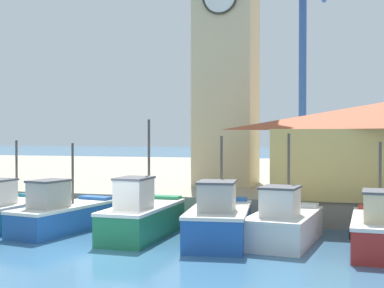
{
  "coord_description": "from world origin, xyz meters",
  "views": [
    {
      "loc": [
        7.92,
        -16.3,
        3.95
      ],
      "look_at": [
        0.69,
        8.58,
        3.5
      ],
      "focal_mm": 50.0,
      "sensor_mm": 36.0,
      "label": 1
    }
  ],
  "objects_px": {
    "fishing_boat_right_inner": "(285,223)",
    "fishing_boat_mid_right": "(219,220)",
    "fishing_boat_center": "(142,216)",
    "dock_worker_along_quay": "(314,178)",
    "clock_tower": "(227,48)",
    "port_crane_near": "(303,88)",
    "fishing_boat_left_inner": "(6,211)",
    "dock_worker_near_tower": "(280,178)",
    "fishing_boat_mid_left": "(62,214)",
    "fishing_boat_right_outer": "(380,230)"
  },
  "relations": [
    {
      "from": "fishing_boat_right_inner",
      "to": "fishing_boat_mid_right",
      "type": "bearing_deg",
      "value": -168.03
    },
    {
      "from": "fishing_boat_center",
      "to": "dock_worker_along_quay",
      "type": "relative_size",
      "value": 3.14
    },
    {
      "from": "clock_tower",
      "to": "port_crane_near",
      "type": "bearing_deg",
      "value": 72.37
    },
    {
      "from": "fishing_boat_left_inner",
      "to": "fishing_boat_center",
      "type": "bearing_deg",
      "value": -3.33
    },
    {
      "from": "port_crane_near",
      "to": "dock_worker_near_tower",
      "type": "xyz_separation_m",
      "value": [
        0.26,
        -15.99,
        -5.39
      ]
    },
    {
      "from": "fishing_boat_mid_left",
      "to": "fishing_boat_mid_right",
      "type": "xyz_separation_m",
      "value": [
        6.63,
        -0.22,
        0.07
      ]
    },
    {
      "from": "fishing_boat_right_outer",
      "to": "clock_tower",
      "type": "height_order",
      "value": "clock_tower"
    },
    {
      "from": "fishing_boat_mid_left",
      "to": "fishing_boat_right_outer",
      "type": "distance_m",
      "value": 12.23
    },
    {
      "from": "clock_tower",
      "to": "fishing_boat_mid_left",
      "type": "bearing_deg",
      "value": -114.3
    },
    {
      "from": "fishing_boat_center",
      "to": "clock_tower",
      "type": "relative_size",
      "value": 0.31
    },
    {
      "from": "clock_tower",
      "to": "dock_worker_along_quay",
      "type": "distance_m",
      "value": 9.88
    },
    {
      "from": "fishing_boat_right_outer",
      "to": "port_crane_near",
      "type": "height_order",
      "value": "port_crane_near"
    },
    {
      "from": "fishing_boat_center",
      "to": "fishing_boat_mid_right",
      "type": "relative_size",
      "value": 0.98
    },
    {
      "from": "fishing_boat_right_outer",
      "to": "fishing_boat_center",
      "type": "bearing_deg",
      "value": 179.37
    },
    {
      "from": "clock_tower",
      "to": "dock_worker_near_tower",
      "type": "xyz_separation_m",
      "value": [
        3.66,
        -5.3,
        -6.86
      ]
    },
    {
      "from": "fishing_boat_center",
      "to": "dock_worker_along_quay",
      "type": "bearing_deg",
      "value": 41.3
    },
    {
      "from": "fishing_boat_right_outer",
      "to": "dock_worker_near_tower",
      "type": "height_order",
      "value": "fishing_boat_right_outer"
    },
    {
      "from": "fishing_boat_mid_right",
      "to": "port_crane_near",
      "type": "xyz_separation_m",
      "value": [
        1.36,
        21.08,
        6.59
      ]
    },
    {
      "from": "fishing_boat_mid_right",
      "to": "port_crane_near",
      "type": "distance_m",
      "value": 22.13
    },
    {
      "from": "fishing_boat_mid_left",
      "to": "fishing_boat_right_outer",
      "type": "relative_size",
      "value": 1.04
    },
    {
      "from": "fishing_boat_left_inner",
      "to": "fishing_boat_mid_left",
      "type": "relative_size",
      "value": 0.97
    },
    {
      "from": "dock_worker_near_tower",
      "to": "clock_tower",
      "type": "bearing_deg",
      "value": 124.66
    },
    {
      "from": "fishing_boat_right_inner",
      "to": "fishing_boat_left_inner",
      "type": "bearing_deg",
      "value": -179.68
    },
    {
      "from": "fishing_boat_mid_right",
      "to": "clock_tower",
      "type": "xyz_separation_m",
      "value": [
        -2.04,
        10.39,
        8.06
      ]
    },
    {
      "from": "fishing_boat_mid_left",
      "to": "dock_worker_near_tower",
      "type": "xyz_separation_m",
      "value": [
        8.26,
        4.87,
        1.27
      ]
    },
    {
      "from": "fishing_boat_right_inner",
      "to": "dock_worker_along_quay",
      "type": "distance_m",
      "value": 5.19
    },
    {
      "from": "fishing_boat_mid_left",
      "to": "fishing_boat_right_inner",
      "type": "distance_m",
      "value": 8.96
    },
    {
      "from": "fishing_boat_mid_right",
      "to": "dock_worker_near_tower",
      "type": "distance_m",
      "value": 5.47
    },
    {
      "from": "fishing_boat_right_outer",
      "to": "dock_worker_along_quay",
      "type": "distance_m",
      "value": 6.17
    },
    {
      "from": "fishing_boat_center",
      "to": "dock_worker_along_quay",
      "type": "distance_m",
      "value": 8.28
    },
    {
      "from": "fishing_boat_left_inner",
      "to": "fishing_boat_mid_left",
      "type": "xyz_separation_m",
      "value": [
        2.76,
        -0.21,
        0.01
      ]
    },
    {
      "from": "fishing_boat_right_outer",
      "to": "port_crane_near",
      "type": "distance_m",
      "value": 22.54
    },
    {
      "from": "fishing_boat_mid_left",
      "to": "clock_tower",
      "type": "height_order",
      "value": "clock_tower"
    },
    {
      "from": "fishing_boat_center",
      "to": "fishing_boat_mid_right",
      "type": "xyz_separation_m",
      "value": [
        3.07,
        -0.06,
        -0.0
      ]
    },
    {
      "from": "fishing_boat_center",
      "to": "dock_worker_near_tower",
      "type": "distance_m",
      "value": 6.98
    },
    {
      "from": "fishing_boat_mid_left",
      "to": "port_crane_near",
      "type": "relative_size",
      "value": 0.3
    },
    {
      "from": "fishing_boat_center",
      "to": "port_crane_near",
      "type": "xyz_separation_m",
      "value": [
        4.43,
        21.02,
        6.59
      ]
    },
    {
      "from": "fishing_boat_left_inner",
      "to": "fishing_boat_right_inner",
      "type": "height_order",
      "value": "fishing_boat_right_inner"
    },
    {
      "from": "fishing_boat_right_inner",
      "to": "clock_tower",
      "type": "xyz_separation_m",
      "value": [
        -4.37,
        9.89,
        8.14
      ]
    },
    {
      "from": "fishing_boat_center",
      "to": "port_crane_near",
      "type": "distance_m",
      "value": 22.47
    },
    {
      "from": "clock_tower",
      "to": "dock_worker_along_quay",
      "type": "bearing_deg",
      "value": -43.85
    },
    {
      "from": "fishing_boat_mid_left",
      "to": "fishing_boat_center",
      "type": "relative_size",
      "value": 1.02
    },
    {
      "from": "fishing_boat_center",
      "to": "clock_tower",
      "type": "bearing_deg",
      "value": 84.32
    },
    {
      "from": "fishing_boat_mid_left",
      "to": "fishing_boat_right_inner",
      "type": "bearing_deg",
      "value": 1.76
    },
    {
      "from": "clock_tower",
      "to": "dock_worker_near_tower",
      "type": "distance_m",
      "value": 9.41
    },
    {
      "from": "fishing_boat_mid_left",
      "to": "dock_worker_along_quay",
      "type": "xyz_separation_m",
      "value": [
        9.72,
        5.25,
        1.27
      ]
    },
    {
      "from": "fishing_boat_center",
      "to": "dock_worker_near_tower",
      "type": "relative_size",
      "value": 3.14
    },
    {
      "from": "fishing_boat_mid_right",
      "to": "fishing_boat_right_outer",
      "type": "height_order",
      "value": "fishing_boat_mid_right"
    },
    {
      "from": "fishing_boat_left_inner",
      "to": "fishing_boat_mid_left",
      "type": "bearing_deg",
      "value": -4.34
    },
    {
      "from": "port_crane_near",
      "to": "dock_worker_along_quay",
      "type": "bearing_deg",
      "value": -83.69
    }
  ]
}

